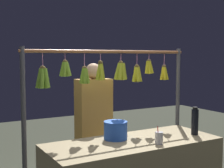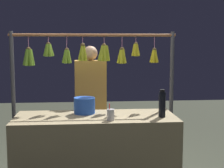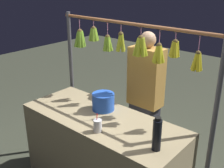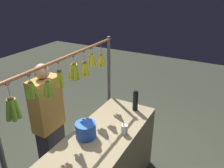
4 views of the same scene
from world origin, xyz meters
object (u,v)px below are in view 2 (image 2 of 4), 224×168
vendor_person (91,112)px  blue_bucket (84,106)px  water_bottle (162,104)px  drink_cup (111,115)px

vendor_person → blue_bucket: bearing=82.6°
water_bottle → blue_bucket: water_bottle is taller
water_bottle → vendor_person: vendor_person is taller
blue_bucket → vendor_person: bearing=-97.4°
water_bottle → drink_cup: size_ratio=1.72×
vendor_person → drink_cup: bearing=99.9°
water_bottle → blue_bucket: bearing=-17.4°
blue_bucket → vendor_person: (-0.08, -0.62, -0.20)m
water_bottle → vendor_person: 1.13m
blue_bucket → drink_cup: size_ratio=1.36×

